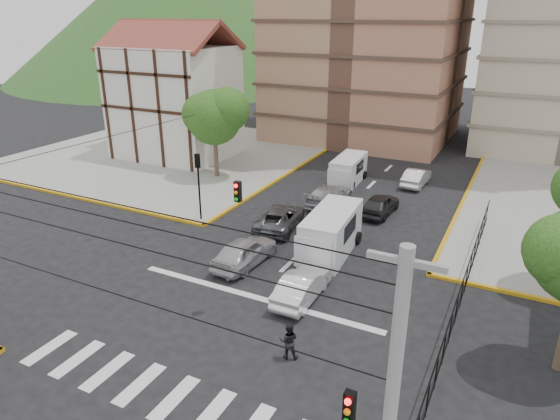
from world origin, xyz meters
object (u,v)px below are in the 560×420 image
Objects in this scene: van_left_lane at (347,171)px; pedestrian_crosswalk at (289,341)px; car_silver_front_left at (245,251)px; car_white_front_right at (302,286)px; traffic_light_nw at (198,176)px; van_right_lane at (329,235)px.

van_left_lane is 22.22m from pedestrian_crosswalk.
car_silver_front_left is 2.87× the size of pedestrian_crosswalk.
pedestrian_crosswalk reaches higher than car_white_front_right.
traffic_light_nw is 1.04× the size of car_white_front_right.
van_right_lane is 1.25× the size of car_silver_front_left.
traffic_light_nw is at bearing -119.85° from van_left_lane.
traffic_light_nw is at bearing -31.00° from car_silver_front_left.
van_right_lane is 12.80m from van_left_lane.
car_silver_front_left is at bearing -34.54° from traffic_light_nw.
car_white_front_right is 4.43m from pedestrian_crosswalk.
van_right_lane is 4.86m from car_silver_front_left.
car_silver_front_left is (-0.26, -15.55, -0.26)m from van_left_lane.
van_right_lane is (9.29, -0.69, -1.90)m from traffic_light_nw.
van_right_lane is 5.07m from car_white_front_right.
car_silver_front_left is 4.60m from car_white_front_right.
van_left_lane reaches higher than pedestrian_crosswalk.
traffic_light_nw is at bearing -30.56° from car_white_front_right.
car_silver_front_left is at bearing -23.64° from car_white_front_right.
car_silver_front_left is at bearing -93.86° from van_left_lane.
van_left_lane is 15.56m from car_silver_front_left.
van_left_lane reaches higher than car_silver_front_left.
van_right_lane is 1.34× the size of car_white_front_right.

